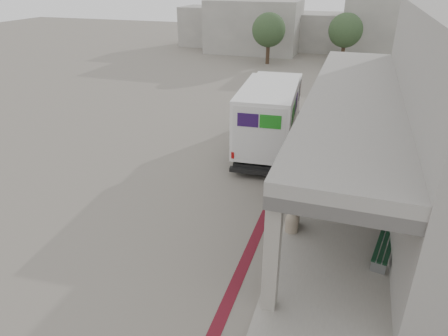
% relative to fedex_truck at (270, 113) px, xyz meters
% --- Properties ---
extents(ground, '(120.00, 120.00, 0.00)m').
position_rel_fedex_truck_xyz_m(ground, '(0.31, -7.40, -1.79)').
color(ground, slate).
rests_on(ground, ground).
extents(bike_lane_stripe, '(0.35, 40.00, 0.01)m').
position_rel_fedex_truck_xyz_m(bike_lane_stripe, '(1.31, -5.40, -1.79)').
color(bike_lane_stripe, '#5C121E').
rests_on(bike_lane_stripe, ground).
extents(sidewalk, '(4.40, 28.00, 0.12)m').
position_rel_fedex_truck_xyz_m(sidewalk, '(4.31, -7.40, -1.73)').
color(sidewalk, gray).
rests_on(sidewalk, ground).
extents(transit_building, '(7.60, 17.00, 7.00)m').
position_rel_fedex_truck_xyz_m(transit_building, '(7.14, -2.90, 1.61)').
color(transit_building, gray).
rests_on(transit_building, ground).
extents(distant_backdrop, '(28.00, 10.00, 6.50)m').
position_rel_fedex_truck_xyz_m(distant_backdrop, '(-2.53, 28.48, 0.91)').
color(distant_backdrop, gray).
rests_on(distant_backdrop, ground).
extents(tree_left, '(3.20, 3.20, 4.80)m').
position_rel_fedex_truck_xyz_m(tree_left, '(-4.69, 20.60, 1.39)').
color(tree_left, '#38281C').
rests_on(tree_left, ground).
extents(tree_mid, '(3.20, 3.20, 4.80)m').
position_rel_fedex_truck_xyz_m(tree_mid, '(2.31, 22.60, 1.39)').
color(tree_mid, '#38281C').
rests_on(tree_mid, ground).
extents(tree_right, '(3.20, 3.20, 4.80)m').
position_rel_fedex_truck_xyz_m(tree_right, '(10.31, 21.60, 1.39)').
color(tree_right, '#38281C').
rests_on(tree_right, ground).
extents(fedex_truck, '(3.04, 8.05, 3.37)m').
position_rel_fedex_truck_xyz_m(fedex_truck, '(0.00, 0.00, 0.00)').
color(fedex_truck, black).
rests_on(fedex_truck, ground).
extents(bench, '(0.81, 2.08, 0.48)m').
position_rel_fedex_truck_xyz_m(bench, '(5.33, -7.79, -1.33)').
color(bench, gray).
rests_on(bench, sidewalk).
extents(bollard_near, '(0.42, 0.42, 0.63)m').
position_rel_fedex_truck_xyz_m(bollard_near, '(2.41, -7.21, -1.36)').
color(bollard_near, '#9B9476').
rests_on(bollard_near, sidewalk).
extents(bollard_far, '(0.46, 0.46, 0.69)m').
position_rel_fedex_truck_xyz_m(bollard_far, '(2.41, -7.31, -1.33)').
color(bollard_far, gray).
rests_on(bollard_far, sidewalk).
extents(utility_cabinet, '(0.52, 0.64, 0.95)m').
position_rel_fedex_truck_xyz_m(utility_cabinet, '(4.83, -5.25, -1.20)').
color(utility_cabinet, slate).
rests_on(utility_cabinet, sidewalk).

